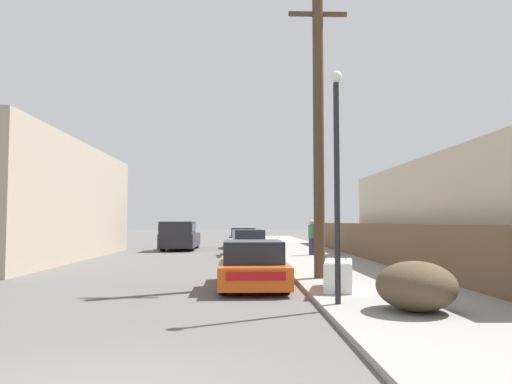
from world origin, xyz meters
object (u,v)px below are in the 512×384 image
Objects in this scene: parked_sports_car_red at (253,266)px; car_parked_far at (243,238)px; car_parked_mid at (248,243)px; discarded_fridge at (339,275)px; pickup_truck at (180,236)px; pedestrian at (312,237)px; utility_pole at (318,126)px; street_lamp at (337,168)px; brush_pile at (416,286)px.

parked_sports_car_red is 0.94× the size of car_parked_far.
parked_sports_car_red is 13.01m from car_parked_mid.
pickup_truck is (-6.30, 19.40, 0.43)m from discarded_fridge.
pedestrian is (3.19, -1.57, 0.40)m from car_parked_mid.
pedestrian reaches higher than car_parked_mid.
utility_pole is (2.18, -19.60, 4.05)m from car_parked_far.
discarded_fridge is 4.90m from utility_pole.
utility_pole is 10.92m from pedestrian.
parked_sports_car_red is 0.89× the size of street_lamp.
pedestrian is at bearing -70.58° from car_parked_far.
pedestrian is (3.27, 11.44, 0.46)m from parked_sports_car_red.
brush_pile is at bearing -84.84° from car_parked_mid.
discarded_fridge is 3.33m from street_lamp.
parked_sports_car_red is at bearing 161.87° from discarded_fridge.
street_lamp is (5.85, -21.62, 2.02)m from pickup_truck.
car_parked_mid is at bearing 99.53° from brush_pile.
car_parked_mid is at bearing 153.84° from pedestrian.
discarded_fridge is at bearing 105.78° from brush_pile.
pickup_truck is (-4.26, 5.13, 0.26)m from car_parked_mid.
car_parked_far is at bearing 97.08° from brush_pile.
parked_sports_car_red is 20.82m from car_parked_far.
pickup_truck reaches higher than brush_pile.
pedestrian is at bearing -30.53° from car_parked_mid.
car_parked_far is at bearing 94.24° from street_lamp.
brush_pile is at bearing -32.62° from street_lamp.
utility_pole is (6.22, -16.92, 3.80)m from pickup_truck.
street_lamp is at bearing -88.86° from car_parked_mid.
street_lamp is 2.86× the size of brush_pile.
pedestrian is at bearing 88.96° from brush_pile.
discarded_fridge is 14.42m from car_parked_mid.
pedestrian reaches higher than parked_sports_car_red.
utility_pole reaches higher than discarded_fridge.
street_lamp reaches higher than brush_pile.
street_lamp is at bearing 147.38° from brush_pile.
car_parked_mid is 2.44× the size of brush_pile.
street_lamp is at bearing -94.53° from utility_pole.
car_parked_far is 0.51× the size of utility_pole.
car_parked_mid is 7.81m from car_parked_far.
parked_sports_car_red is (-2.12, 1.26, 0.11)m from discarded_fridge.
car_parked_far reaches higher than discarded_fridge.
street_lamp is 2.81m from brush_pile.
car_parked_far is at bearing -146.33° from pickup_truck.
street_lamp is at bearing -86.30° from car_parked_far.
pickup_truck reaches higher than car_parked_far.
discarded_fridge is at bearing 108.15° from pickup_truck.
pickup_truck is (-4.05, -2.68, 0.26)m from car_parked_far.
car_parked_mid is 0.86× the size of street_lamp.
utility_pole reaches higher than parked_sports_car_red.
car_parked_mid is 0.76× the size of pickup_truck.
car_parked_mid is (0.08, 13.01, 0.06)m from parked_sports_car_red.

